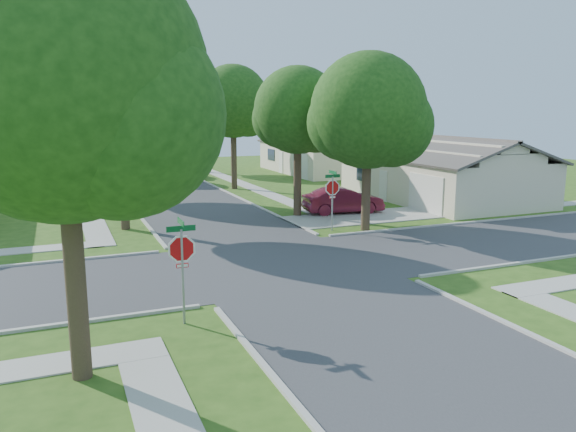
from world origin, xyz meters
The scene contains 20 objects.
ground centered at (0.00, 0.00, 0.00)m, with size 100.00×100.00×0.00m, color #2D5015.
road_ns centered at (0.00, 0.00, 0.00)m, with size 7.00×100.00×0.02m, color #333335.
sidewalk_ne centered at (6.10, 26.00, 0.02)m, with size 1.20×40.00×0.04m, color #9E9B91.
sidewalk_nw centered at (-6.10, 26.00, 0.02)m, with size 1.20×40.00×0.04m, color #9E9B91.
driveway centered at (7.90, 7.10, 0.03)m, with size 8.80×3.60×0.05m, color #9E9B91.
stop_sign_sw centered at (-4.70, -4.70, 2.03)m, with size 1.05×0.80×2.98m.
stop_sign_ne centered at (4.70, 4.70, 2.03)m, with size 1.05×0.80×2.98m.
tree_e_near centered at (4.75, 9.01, 5.64)m, with size 4.97×4.80×8.28m.
tree_e_mid centered at (4.76, 21.01, 6.25)m, with size 5.59×5.40×9.21m.
tree_e_far centered at (4.75, 34.01, 5.98)m, with size 5.17×5.00×8.72m.
tree_w_near centered at (-4.64, 9.01, 6.12)m, with size 5.38×5.20×8.97m.
tree_w_mid centered at (-4.64, 21.01, 6.49)m, with size 5.80×5.60×9.56m.
tree_w_far centered at (-4.65, 34.01, 5.51)m, with size 4.76×4.60×8.04m.
tree_sw_corner centered at (-7.44, -6.99, 6.26)m, with size 6.21×6.00×9.55m.
tree_ne_corner centered at (6.36, 4.21, 5.59)m, with size 5.80×5.60×8.66m.
house_ne_near centered at (15.99, 11.00, 1.52)m, with size 8.42×13.60×4.23m.
house_ne_far centered at (15.99, 29.00, 1.52)m, with size 8.42×13.60×4.23m.
car_driveway centered at (7.46, 8.70, 0.76)m, with size 1.60×4.59×1.51m, color #551121.
car_curb_east centered at (3.20, 29.37, 0.74)m, with size 1.75×4.36×1.48m, color black.
car_curb_west centered at (-3.20, 35.37, 0.68)m, with size 1.90×4.67×1.35m, color black.
Camera 1 is at (-7.72, -19.56, 5.89)m, focal length 35.00 mm.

